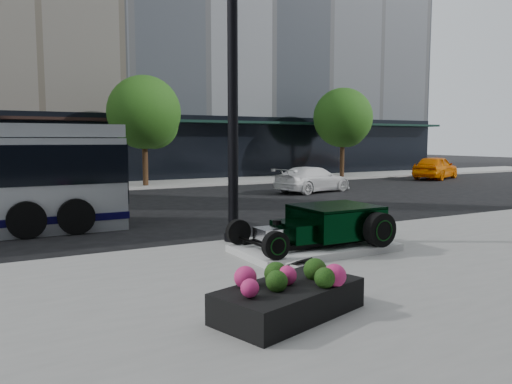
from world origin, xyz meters
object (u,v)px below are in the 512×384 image
lamppost (233,82)px  flower_planter (289,297)px  yellow_taxi (436,167)px  hot_rod (328,223)px  white_sedan (313,179)px

lamppost → flower_planter: 6.20m
flower_planter → yellow_taxi: 27.58m
hot_rod → flower_planter: 4.27m
hot_rod → lamppost: lamppost is taller
hot_rod → white_sedan: (7.38, 10.98, -0.09)m
flower_planter → yellow_taxi: yellow_taxi is taller
hot_rod → yellow_taxi: bearing=36.1°
white_sedan → yellow_taxi: 11.84m
hot_rod → yellow_taxi: (18.90, 13.76, 0.05)m
lamppost → yellow_taxi: bearing=30.5°
lamppost → yellow_taxi: (20.28, 11.92, -3.09)m
yellow_taxi → white_sedan: bearing=80.6°
hot_rod → yellow_taxi: 23.37m
lamppost → yellow_taxi: 23.72m
hot_rod → yellow_taxi: size_ratio=0.74×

